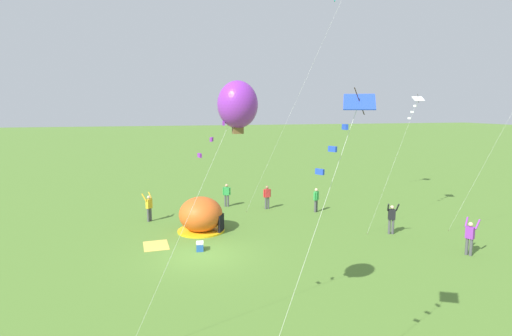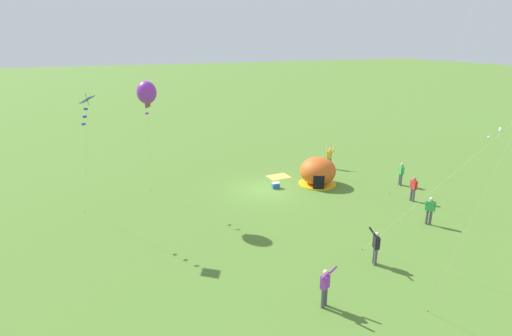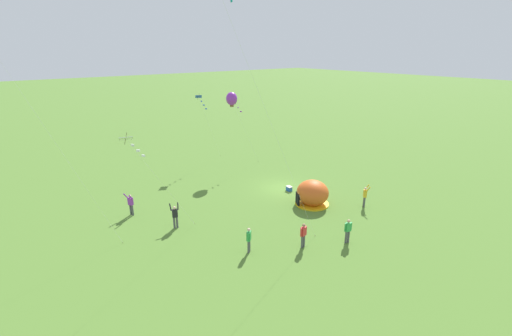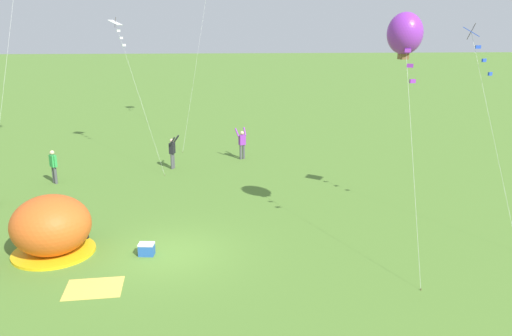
# 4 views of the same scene
# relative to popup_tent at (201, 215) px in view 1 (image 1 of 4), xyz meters

# --- Properties ---
(ground_plane) EXTENTS (300.00, 300.00, 0.00)m
(ground_plane) POSITION_rel_popup_tent_xyz_m (4.05, -0.42, -1.00)
(ground_plane) COLOR #517A2D
(popup_tent) EXTENTS (2.81, 2.81, 2.10)m
(popup_tent) POSITION_rel_popup_tent_xyz_m (0.00, 0.00, 0.00)
(popup_tent) COLOR #D8591E
(popup_tent) RESTS_ON ground
(picnic_blanket) EXTENTS (1.78, 1.40, 0.01)m
(picnic_blanket) POSITION_rel_popup_tent_xyz_m (1.95, -2.67, -0.99)
(picnic_blanket) COLOR gold
(picnic_blanket) RESTS_ON ground
(cooler_box) EXTENTS (0.57, 0.43, 0.44)m
(cooler_box) POSITION_rel_popup_tent_xyz_m (3.26, -0.45, -0.78)
(cooler_box) COLOR #2659B2
(cooler_box) RESTS_ON ground
(person_far_back) EXTENTS (0.43, 0.47, 1.72)m
(person_far_back) POSITION_rel_popup_tent_xyz_m (-2.46, 8.46, -0.03)
(person_far_back) COLOR #4C4C51
(person_far_back) RESTS_ON ground
(person_with_toddler) EXTENTS (0.59, 0.70, 1.89)m
(person_with_toddler) POSITION_rel_popup_tent_xyz_m (3.32, 10.77, 0.00)
(person_with_toddler) COLOR #4C4C51
(person_with_toddler) RESTS_ON ground
(person_watching_sky) EXTENTS (0.33, 0.57, 1.72)m
(person_watching_sky) POSITION_rel_popup_tent_xyz_m (-5.61, 2.58, -0.03)
(person_watching_sky) COLOR #4C4C51
(person_watching_sky) RESTS_ON ground
(person_near_tent) EXTENTS (0.29, 0.58, 1.72)m
(person_near_tent) POSITION_rel_popup_tent_xyz_m (-4.19, 5.33, -0.03)
(person_near_tent) COLOR #4C4C51
(person_near_tent) RESTS_ON ground
(person_flying_kite) EXTENTS (0.72, 0.63, 1.89)m
(person_flying_kite) POSITION_rel_popup_tent_xyz_m (7.32, 12.60, 0.00)
(person_flying_kite) COLOR #4C4C51
(person_flying_kite) RESTS_ON ground
(person_arms_raised) EXTENTS (0.70, 0.71, 1.89)m
(person_arms_raised) POSITION_rel_popup_tent_xyz_m (-2.98, -3.03, 0.00)
(person_arms_raised) COLOR #4C4C51
(person_arms_raised) RESTS_ON ground
(kite_white) EXTENTS (3.37, 5.52, 8.27)m
(kite_white) POSITION_rel_popup_tent_xyz_m (0.18, 14.21, 6.55)
(kite_white) COLOR silver
(kite_white) RESTS_ON ground
(kite_blue) EXTENTS (1.45, 3.55, 7.80)m
(kite_blue) POSITION_rel_popup_tent_xyz_m (15.36, 1.57, 6.09)
(kite_blue) COLOR silver
(kite_blue) RESTS_ON ground
(kite_purple) EXTENTS (1.16, 3.98, 8.13)m
(kite_purple) POSITION_rel_popup_tent_xyz_m (11.98, -0.22, 6.44)
(kite_purple) COLOR silver
(kite_purple) RESTS_ON ground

